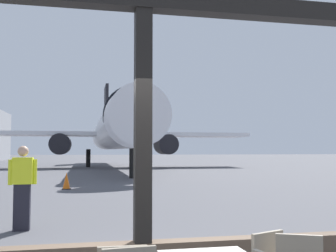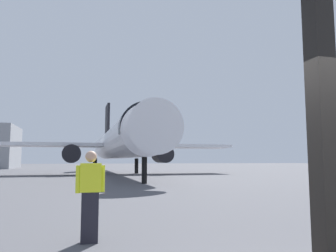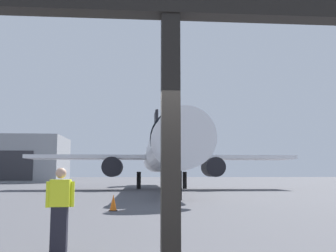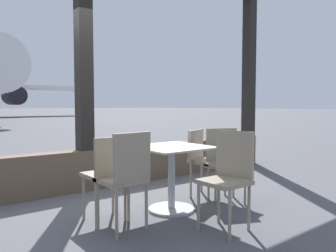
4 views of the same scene
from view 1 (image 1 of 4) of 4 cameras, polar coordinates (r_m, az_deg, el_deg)
The scene contains 5 objects.
ground_plane at distance 44.82m, azimuth -10.92°, elevation -5.52°, with size 220.00×220.00×0.00m, color #4C4C51.
window_frame at distance 4.84m, azimuth -3.61°, elevation -7.14°, with size 7.38×0.24×3.60m.
airplane at distance 38.24m, azimuth -7.55°, elevation -0.67°, with size 26.72×35.88×10.26m.
ground_crew_worker at distance 8.93m, azimuth -19.94°, elevation -8.05°, with size 0.56×0.22×1.74m.
traffic_cone at distance 17.76m, azimuth -14.20°, elevation -7.60°, with size 0.36×0.36×0.71m.
Camera 1 is at (-0.69, -4.78, 1.65)m, focal length 43.00 mm.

